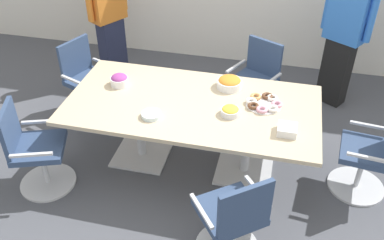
# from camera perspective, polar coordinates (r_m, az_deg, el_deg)

# --- Properties ---
(ground_plane) EXTENTS (10.00, 10.00, 0.01)m
(ground_plane) POSITION_cam_1_polar(r_m,az_deg,el_deg) (4.51, 0.00, -5.69)
(ground_plane) COLOR #4C4F56
(conference_table) EXTENTS (2.40, 1.20, 0.75)m
(conference_table) POSITION_cam_1_polar(r_m,az_deg,el_deg) (4.12, 0.00, 0.84)
(conference_table) COLOR #CCB793
(conference_table) RESTS_ON ground
(office_chair_0) EXTENTS (0.72, 0.72, 0.91)m
(office_chair_0) POSITION_cam_1_polar(r_m,az_deg,el_deg) (5.05, 8.40, 4.77)
(office_chair_0) COLOR silver
(office_chair_0) RESTS_ON ground
(office_chair_1) EXTENTS (0.70, 0.70, 0.91)m
(office_chair_1) POSITION_cam_1_polar(r_m,az_deg,el_deg) (5.16, -13.72, 4.82)
(office_chair_1) COLOR silver
(office_chair_1) RESTS_ON ground
(office_chair_2) EXTENTS (0.69, 0.69, 0.91)m
(office_chair_2) POSITION_cam_1_polar(r_m,az_deg,el_deg) (4.27, -20.35, -4.07)
(office_chair_2) COLOR silver
(office_chair_2) RESTS_ON ground
(office_chair_3) EXTENTS (0.76, 0.76, 0.91)m
(office_chair_3) POSITION_cam_1_polar(r_m,az_deg,el_deg) (3.44, 5.42, -13.29)
(office_chair_3) COLOR silver
(office_chair_3) RESTS_ON ground
(office_chair_4) EXTENTS (0.60, 0.60, 0.91)m
(office_chair_4) POSITION_cam_1_polar(r_m,az_deg,el_deg) (4.29, 22.84, -4.58)
(office_chair_4) COLOR silver
(office_chair_4) RESTS_ON ground
(person_standing_0) EXTENTS (0.41, 0.57, 1.70)m
(person_standing_0) POSITION_cam_1_polar(r_m,az_deg,el_deg) (5.73, -11.11, 13.74)
(person_standing_0) COLOR #232842
(person_standing_0) RESTS_ON ground
(person_standing_1) EXTENTS (0.56, 0.42, 1.76)m
(person_standing_1) POSITION_cam_1_polar(r_m,az_deg,el_deg) (5.30, 19.72, 10.88)
(person_standing_1) COLOR black
(person_standing_1) RESTS_ON ground
(snack_bowl_candy_mix) EXTENTS (0.18, 0.18, 0.12)m
(snack_bowl_candy_mix) POSITION_cam_1_polar(r_m,az_deg,el_deg) (4.36, -9.69, 5.32)
(snack_bowl_candy_mix) COLOR white
(snack_bowl_candy_mix) RESTS_ON conference_table
(snack_bowl_chips_yellow) EXTENTS (0.17, 0.17, 0.09)m
(snack_bowl_chips_yellow) POSITION_cam_1_polar(r_m,az_deg,el_deg) (3.88, 5.15, 1.24)
(snack_bowl_chips_yellow) COLOR white
(snack_bowl_chips_yellow) RESTS_ON conference_table
(snack_bowl_chips_orange) EXTENTS (0.25, 0.25, 0.12)m
(snack_bowl_chips_orange) POSITION_cam_1_polar(r_m,az_deg,el_deg) (4.27, 5.04, 5.03)
(snack_bowl_chips_orange) COLOR white
(snack_bowl_chips_orange) RESTS_ON conference_table
(donut_platter) EXTENTS (0.35, 0.35, 0.04)m
(donut_platter) POSITION_cam_1_polar(r_m,az_deg,el_deg) (4.07, 9.59, 2.26)
(donut_platter) COLOR white
(donut_platter) RESTS_ON conference_table
(plate_stack) EXTENTS (0.18, 0.18, 0.04)m
(plate_stack) POSITION_cam_1_polar(r_m,az_deg,el_deg) (3.87, -5.47, 0.70)
(plate_stack) COLOR white
(plate_stack) RESTS_ON conference_table
(napkin_pile) EXTENTS (0.16, 0.16, 0.07)m
(napkin_pile) POSITION_cam_1_polar(r_m,az_deg,el_deg) (3.74, 12.61, -1.28)
(napkin_pile) COLOR white
(napkin_pile) RESTS_ON conference_table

